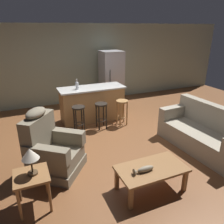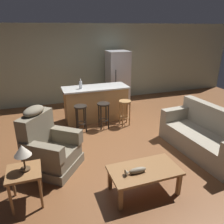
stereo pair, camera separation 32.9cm
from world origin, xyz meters
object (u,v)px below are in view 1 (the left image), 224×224
couch (204,133)px  bar_stool_right (122,108)px  table_lamp (30,155)px  refrigerator (111,78)px  coffee_table (151,171)px  bar_stool_middle (101,111)px  end_table (32,180)px  kitchen_island (92,104)px  bar_stool_left (79,115)px  fish_figurine (144,170)px  recliner_near_lamp (52,150)px  bottle_tall_green (77,86)px

couch → bar_stool_right: (-1.09, 1.81, 0.13)m
table_lamp → refrigerator: refrigerator is taller
coffee_table → bar_stool_middle: (0.10, 2.50, 0.11)m
bar_stool_middle → bar_stool_right: bearing=0.0°
end_table → kitchen_island: kitchen_island is taller
bar_stool_middle → end_table: bearing=-131.0°
bar_stool_left → bar_stool_middle: (0.59, 0.00, 0.00)m
coffee_table → couch: (1.78, 0.70, -0.02)m
fish_figurine → recliner_near_lamp: size_ratio=0.28×
kitchen_island → bar_stool_left: 0.84m
coffee_table → bar_stool_middle: size_ratio=1.62×
end_table → refrigerator: size_ratio=0.32×
bar_stool_right → refrigerator: refrigerator is taller
bar_stool_left → bar_stool_right: bearing=0.0°
end_table → kitchen_island: 3.31m
couch → bottle_tall_green: bearing=-52.4°
couch → bar_stool_right: couch is taller
bar_stool_right → bottle_tall_green: (-1.04, 0.59, 0.58)m
bar_stool_middle → kitchen_island: bearing=93.0°
coffee_table → bottle_tall_green: size_ratio=4.12×
coffee_table → bar_stool_right: size_ratio=1.62×
recliner_near_lamp → couch: bearing=29.7°
bar_stool_right → refrigerator: (0.47, 1.83, 0.41)m
end_table → table_lamp: table_lamp is taller
kitchen_island → refrigerator: refrigerator is taller
coffee_table → couch: bearing=21.3°
recliner_near_lamp → table_lamp: (-0.36, -0.78, 0.45)m
bar_stool_right → fish_figurine: bearing=-108.7°
end_table → refrigerator: (2.92, 3.97, 0.42)m
bar_stool_right → bottle_tall_green: 1.33m
table_lamp → bottle_tall_green: 3.05m
recliner_near_lamp → bar_stool_right: (2.06, 1.35, 0.05)m
fish_figurine → end_table: bearing=165.5°
coffee_table → bottle_tall_green: 3.19m
table_lamp → bar_stool_left: 2.49m
end_table → bar_stool_middle: size_ratio=0.82×
coffee_table → end_table: end_table is taller
end_table → bar_stool_right: bearing=41.1°
couch → recliner_near_lamp: recliner_near_lamp is taller
coffee_table → recliner_near_lamp: recliner_near_lamp is taller
coffee_table → kitchen_island: kitchen_island is taller
fish_figurine → bar_stool_left: (-0.32, 2.55, 0.01)m
bar_stool_middle → bar_stool_right: size_ratio=1.00×
couch → kitchen_island: (-1.72, 2.44, 0.14)m
fish_figurine → kitchen_island: size_ratio=0.19×
bar_stool_left → bar_stool_right: 1.19m
coffee_table → refrigerator: (1.16, 4.33, 0.52)m
bar_stool_middle → bar_stool_right: (0.59, 0.00, 0.00)m
bar_stool_left → bottle_tall_green: bottle_tall_green is taller
coffee_table → refrigerator: bearing=75.0°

